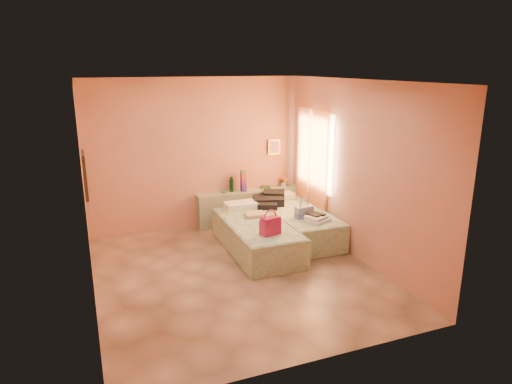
% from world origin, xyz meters
% --- Properties ---
extents(ground, '(4.50, 4.50, 0.00)m').
position_xyz_m(ground, '(0.00, 0.00, 0.00)').
color(ground, tan).
rests_on(ground, ground).
extents(room_walls, '(4.02, 4.51, 2.81)m').
position_xyz_m(room_walls, '(0.21, 0.57, 1.79)').
color(room_walls, tan).
rests_on(room_walls, ground).
extents(headboard_ledge, '(2.05, 0.30, 0.65)m').
position_xyz_m(headboard_ledge, '(0.98, 2.10, 0.33)').
color(headboard_ledge, gray).
rests_on(headboard_ledge, ground).
extents(bed_left, '(0.92, 2.01, 0.50)m').
position_xyz_m(bed_left, '(0.60, 0.71, 0.25)').
color(bed_left, beige).
rests_on(bed_left, ground).
extents(bed_right, '(0.92, 2.01, 0.50)m').
position_xyz_m(bed_right, '(1.50, 1.05, 0.25)').
color(bed_right, beige).
rests_on(bed_right, ground).
extents(water_bottle, '(0.09, 0.09, 0.28)m').
position_xyz_m(water_bottle, '(0.64, 2.16, 0.79)').
color(water_bottle, '#153A19').
rests_on(water_bottle, headboard_ledge).
extents(rainbow_box, '(0.10, 0.10, 0.42)m').
position_xyz_m(rainbow_box, '(0.86, 2.09, 0.86)').
color(rainbow_box, '#B2154B').
rests_on(rainbow_box, headboard_ledge).
extents(small_dish, '(0.15, 0.15, 0.03)m').
position_xyz_m(small_dish, '(0.49, 2.13, 0.67)').
color(small_dish, '#4C8C65').
rests_on(small_dish, headboard_ledge).
extents(green_book, '(0.21, 0.17, 0.03)m').
position_xyz_m(green_book, '(1.36, 2.17, 0.67)').
color(green_book, '#254527').
rests_on(green_book, headboard_ledge).
extents(flower_vase, '(0.20, 0.20, 0.23)m').
position_xyz_m(flower_vase, '(1.74, 2.16, 0.77)').
color(flower_vase, silver).
rests_on(flower_vase, headboard_ledge).
extents(magenta_handbag, '(0.33, 0.23, 0.28)m').
position_xyz_m(magenta_handbag, '(0.59, 0.14, 0.64)').
color(magenta_handbag, '#B2154B').
rests_on(magenta_handbag, bed_left).
extents(khaki_garment, '(0.36, 0.30, 0.06)m').
position_xyz_m(khaki_garment, '(0.68, 1.03, 0.53)').
color(khaki_garment, tan).
rests_on(khaki_garment, bed_left).
extents(clothes_pile, '(0.78, 0.78, 0.18)m').
position_xyz_m(clothes_pile, '(1.22, 1.58, 0.59)').
color(clothes_pile, black).
rests_on(clothes_pile, bed_right).
extents(blue_handbag, '(0.33, 0.17, 0.20)m').
position_xyz_m(blue_handbag, '(1.44, 0.66, 0.60)').
color(blue_handbag, '#384487').
rests_on(blue_handbag, bed_right).
extents(towel_stack, '(0.44, 0.41, 0.10)m').
position_xyz_m(towel_stack, '(1.56, 0.39, 0.55)').
color(towel_stack, silver).
rests_on(towel_stack, bed_right).
extents(sandal_pair, '(0.26, 0.29, 0.03)m').
position_xyz_m(sandal_pair, '(1.55, 0.44, 0.61)').
color(sandal_pair, black).
rests_on(sandal_pair, towel_stack).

